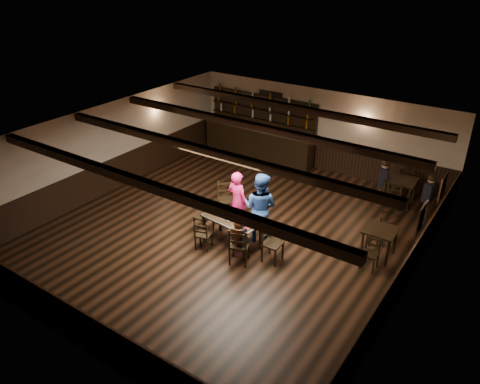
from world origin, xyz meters
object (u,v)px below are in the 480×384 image
Objects in this scene: dining_table at (232,222)px; woman_pink at (237,201)px; man_blue at (260,207)px; cake at (220,211)px; bar_counter at (259,137)px; chair_near_right at (239,244)px; chair_near_left at (202,234)px.

woman_pink reaches higher than dining_table.
man_blue is at bearing 55.08° from dining_table.
woman_pink is 0.65m from cake.
bar_counter is (-2.51, 5.28, 0.06)m from dining_table.
woman_pink is at bearing -64.35° from bar_counter.
cake is (-0.09, -0.64, -0.03)m from woman_pink.
cake is (-1.02, 0.66, 0.23)m from chair_near_right.
chair_near_left is 1.36m from woman_pink.
chair_near_right is at bearing -61.99° from bar_counter.
woman_pink is (-0.33, 0.72, 0.16)m from dining_table.
chair_near_left is 1.08m from chair_near_right.
man_blue reaches higher than chair_near_left.
bar_counter is (-2.95, 4.66, -0.19)m from man_blue.
cake is at bearing -68.01° from bar_counter.
chair_near_right is at bearing -44.05° from dining_table.
man_blue is 5.52m from bar_counter.
chair_near_right reaches higher than chair_near_left.
woman_pink is at bearing -14.29° from man_blue.
woman_pink is at bearing 114.36° from dining_table.
bar_counter reaches higher than chair_near_left.
dining_table is at bearing 135.95° from chair_near_right.
dining_table is at bearing 119.15° from woman_pink.
bar_counter is at bearing 109.22° from chair_near_left.
dining_table is 0.35× the size of bar_counter.
dining_table is 0.94× the size of woman_pink.
bar_counter is at bearing 115.47° from dining_table.
cake reaches higher than dining_table.
chair_near_right is (0.60, -0.58, -0.10)m from dining_table.
chair_near_right reaches higher than cake.
woman_pink reaches higher than cake.
cake is (-0.85, -0.54, -0.13)m from man_blue.
woman_pink is at bearing 125.49° from chair_near_right.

